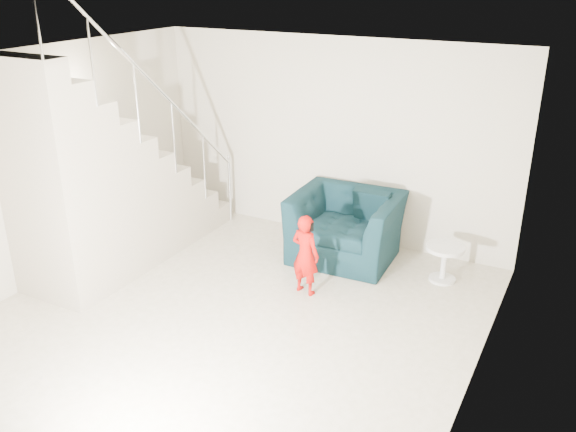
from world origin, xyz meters
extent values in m
plane|color=tan|center=(0.00, 0.00, 0.00)|extent=(5.50, 5.50, 0.00)
plane|color=silver|center=(0.00, 0.00, 2.70)|extent=(5.50, 5.50, 0.00)
plane|color=#BEB69B|center=(0.00, 2.75, 1.35)|extent=(5.00, 0.00, 5.00)
plane|color=#BEB69B|center=(-2.50, 0.00, 1.35)|extent=(0.00, 5.50, 5.50)
plane|color=#BEB69B|center=(2.50, 0.00, 1.35)|extent=(0.00, 5.50, 5.50)
imported|color=black|center=(0.48, 2.15, 0.42)|extent=(1.36, 1.20, 0.85)
imported|color=#AA0507|center=(0.44, 1.07, 0.48)|extent=(0.38, 0.29, 0.96)
cylinder|color=silver|center=(1.77, 2.10, 0.43)|extent=(0.45, 0.45, 0.05)
cylinder|color=silver|center=(1.77, 2.10, 0.20)|extent=(0.07, 0.07, 0.41)
cylinder|color=silver|center=(1.77, 2.10, 0.02)|extent=(0.32, 0.32, 0.03)
cube|color=#ADA089|center=(-2.00, 2.35, 0.14)|extent=(1.00, 0.30, 0.27)
cube|color=#ADA089|center=(-2.00, 2.05, 0.27)|extent=(1.00, 0.30, 0.54)
cube|color=#ADA089|center=(-2.00, 1.75, 0.41)|extent=(1.00, 0.30, 0.81)
cube|color=#ADA089|center=(-2.00, 1.45, 0.54)|extent=(1.00, 0.30, 1.08)
cube|color=#ADA089|center=(-2.00, 1.15, 0.68)|extent=(1.00, 0.30, 1.35)
cube|color=#ADA089|center=(-2.00, 0.85, 0.81)|extent=(1.00, 0.30, 1.62)
cube|color=#ADA089|center=(-2.00, 0.55, 0.95)|extent=(1.00, 0.30, 1.89)
cube|color=#ADA089|center=(-2.00, 0.25, 1.08)|extent=(1.00, 0.30, 2.16)
cube|color=#ADA089|center=(-2.00, -0.05, 1.22)|extent=(1.00, 0.30, 2.43)
cube|color=#ADA089|center=(-2.00, -0.35, 1.35)|extent=(1.00, 0.30, 2.70)
cylinder|color=silver|center=(-1.50, 1.00, 2.25)|extent=(0.04, 3.03, 2.73)
cylinder|color=silver|center=(-1.50, 2.50, 0.50)|extent=(0.04, 0.04, 1.00)
cube|color=black|center=(0.75, 2.37, 0.67)|extent=(0.48, 0.23, 0.47)
cube|color=black|center=(-0.10, 2.08, 0.53)|extent=(0.05, 0.50, 0.56)
cube|color=black|center=(0.51, 1.07, 0.83)|extent=(0.03, 0.05, 0.10)
camera|label=1|loc=(3.16, -4.50, 3.51)|focal=38.00mm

